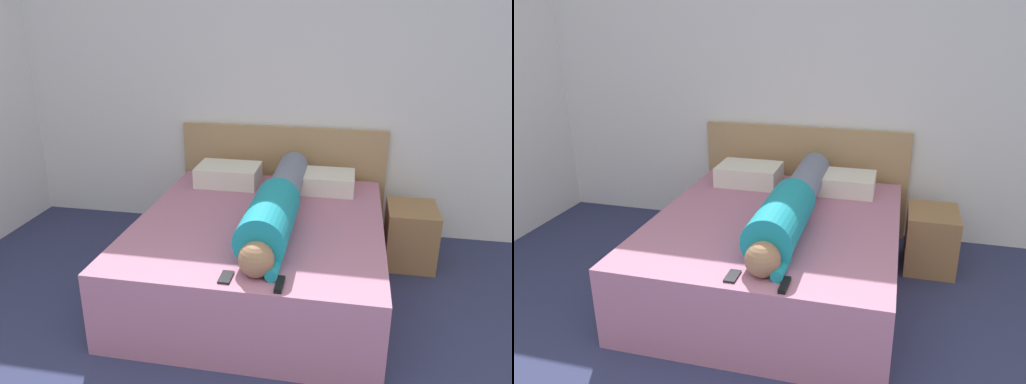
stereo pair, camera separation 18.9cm
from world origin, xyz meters
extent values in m
cube|color=white|center=(0.00, 3.55, 1.30)|extent=(6.26, 0.06, 2.60)
cube|color=#B2708E|center=(-0.17, 2.42, 0.26)|extent=(1.66, 1.90, 0.52)
cube|color=tan|center=(-0.17, 3.48, 0.47)|extent=(1.78, 0.04, 0.93)
cube|color=olive|center=(0.91, 3.01, 0.23)|extent=(0.37, 0.46, 0.46)
sphere|color=#936B4C|center=(-0.05, 1.65, 0.62)|extent=(0.20, 0.20, 0.20)
cylinder|color=teal|center=(-0.05, 2.08, 0.67)|extent=(0.30, 0.73, 0.30)
cylinder|color=slate|center=(-0.05, 2.89, 0.64)|extent=(0.24, 0.87, 0.24)
cylinder|color=teal|center=(0.04, 1.70, 0.56)|extent=(0.07, 0.22, 0.07)
cube|color=silver|center=(-0.57, 3.10, 0.60)|extent=(0.50, 0.36, 0.16)
cube|color=silver|center=(0.21, 3.10, 0.59)|extent=(0.48, 0.36, 0.14)
cube|color=black|center=(0.09, 1.57, 0.53)|extent=(0.04, 0.15, 0.02)
cube|color=black|center=(-0.21, 1.60, 0.53)|extent=(0.06, 0.13, 0.01)
camera|label=1|loc=(0.40, -0.68, 1.88)|focal=35.00mm
camera|label=2|loc=(0.59, -0.64, 1.88)|focal=35.00mm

